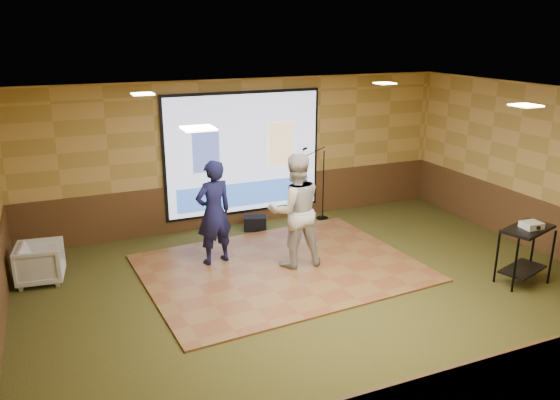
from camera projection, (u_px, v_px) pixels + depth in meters
name	position (u px, v px, depth m)	size (l,w,h in m)	color
ground	(319.00, 292.00, 8.53)	(9.00, 9.00, 0.00)	#2C3719
room_shell	(322.00, 161.00, 7.90)	(9.04, 7.04, 3.02)	tan
wainscot_back	(244.00, 201.00, 11.44)	(9.00, 0.04, 0.95)	#53381B
wainscot_front	(482.00, 399.00, 5.33)	(9.00, 0.04, 0.95)	#53381B
wainscot_right	(536.00, 225.00, 10.06)	(0.04, 7.00, 0.95)	#53381B
projector_screen	(244.00, 155.00, 11.10)	(3.32, 0.06, 2.52)	black
downlight_nw	(143.00, 94.00, 8.39)	(0.32, 0.32, 0.02)	beige
downlight_ne	(385.00, 83.00, 10.04)	(0.32, 0.32, 0.02)	beige
downlight_sw	(198.00, 128.00, 5.50)	(0.32, 0.32, 0.02)	beige
downlight_se	(526.00, 105.00, 7.14)	(0.32, 0.32, 0.02)	beige
dance_floor	(281.00, 268.00, 9.34)	(4.52, 3.44, 0.03)	brown
player_left	(214.00, 212.00, 9.27)	(0.66, 0.44, 1.82)	#151643
player_right	(295.00, 210.00, 9.16)	(0.95, 0.74, 1.96)	beige
av_table	(526.00, 244.00, 8.64)	(0.91, 0.48, 0.95)	black
projector	(531.00, 225.00, 8.51)	(0.30, 0.25, 0.10)	silver
mic_stand	(321.00, 197.00, 11.65)	(0.63, 0.26, 1.62)	black
banquet_chair	(40.00, 263.00, 8.78)	(0.70, 0.72, 0.65)	gray
duffel_bag	(255.00, 223.00, 11.13)	(0.45, 0.30, 0.28)	black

